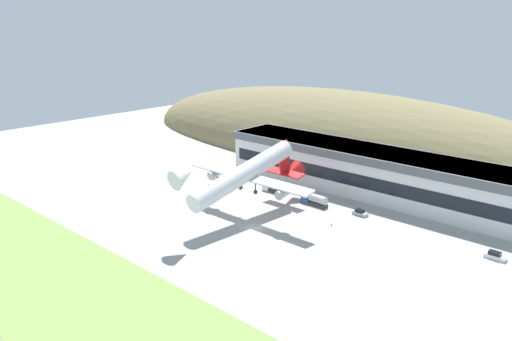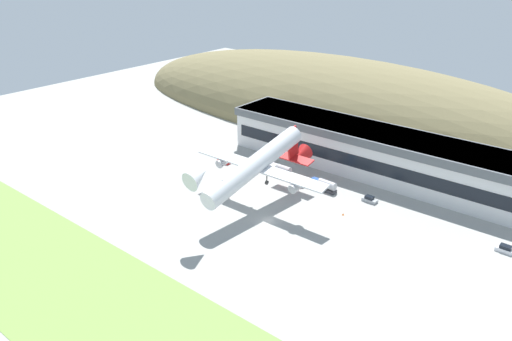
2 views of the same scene
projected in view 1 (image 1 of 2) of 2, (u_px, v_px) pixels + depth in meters
name	position (u px, v px, depth m)	size (l,w,h in m)	color
ground_plane	(255.00, 228.00, 123.17)	(328.81, 328.81, 0.00)	#9E9E99
grass_strip_foreground	(86.00, 303.00, 90.52)	(295.93, 29.61, 0.08)	#759947
hill_backdrop	(338.00, 148.00, 201.95)	(208.85, 67.25, 46.13)	olive
terminal_building	(371.00, 169.00, 146.41)	(95.87, 17.90, 13.31)	silver
cargo_airplane	(246.00, 174.00, 127.84)	(39.91, 46.44, 13.74)	silver
service_car_0	(360.00, 213.00, 131.42)	(4.04, 2.03, 1.58)	#999EA3
service_car_1	(220.00, 180.00, 158.00)	(4.34, 1.90, 1.68)	#B21E1E
service_car_2	(495.00, 256.00, 107.26)	(4.46, 1.96, 1.66)	silver
fuel_truck	(315.00, 200.00, 138.48)	(8.19, 2.73, 3.17)	#264C99
box_truck	(274.00, 187.00, 149.05)	(7.48, 2.29, 3.06)	silver
traffic_cone_0	(331.00, 224.00, 124.95)	(0.52, 0.52, 0.58)	orange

